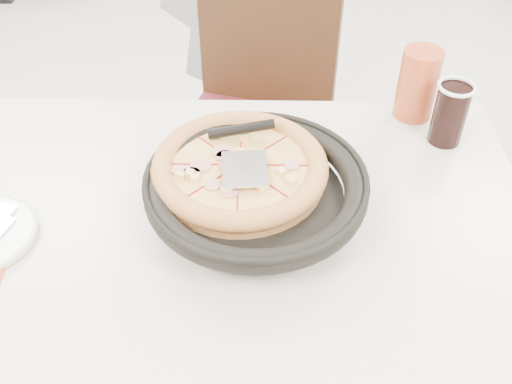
{
  "coord_description": "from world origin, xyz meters",
  "views": [
    {
      "loc": [
        -0.11,
        -1.03,
        1.54
      ],
      "look_at": [
        -0.12,
        -0.22,
        0.8
      ],
      "focal_mm": 42.0,
      "sensor_mm": 36.0,
      "label": 1
    }
  ],
  "objects_px": {
    "cola_glass": "(450,115)",
    "main_table": "(222,336)",
    "pizza_pan": "(256,195)",
    "pizza": "(240,174)",
    "chair_far": "(249,133)",
    "red_cup": "(418,84)"
  },
  "relations": [
    {
      "from": "main_table",
      "to": "pizza_pan",
      "type": "bearing_deg",
      "value": 17.64
    },
    {
      "from": "main_table",
      "to": "chair_far",
      "type": "bearing_deg",
      "value": 85.81
    },
    {
      "from": "pizza",
      "to": "red_cup",
      "type": "xyz_separation_m",
      "value": [
        0.38,
        0.29,
        0.02
      ]
    },
    {
      "from": "cola_glass",
      "to": "pizza",
      "type": "bearing_deg",
      "value": -156.25
    },
    {
      "from": "pizza_pan",
      "to": "red_cup",
      "type": "distance_m",
      "value": 0.48
    },
    {
      "from": "main_table",
      "to": "chair_far",
      "type": "height_order",
      "value": "chair_far"
    },
    {
      "from": "main_table",
      "to": "cola_glass",
      "type": "distance_m",
      "value": 0.7
    },
    {
      "from": "red_cup",
      "to": "main_table",
      "type": "bearing_deg",
      "value": -140.58
    },
    {
      "from": "cola_glass",
      "to": "red_cup",
      "type": "relative_size",
      "value": 0.81
    },
    {
      "from": "main_table",
      "to": "cola_glass",
      "type": "relative_size",
      "value": 9.23
    },
    {
      "from": "red_cup",
      "to": "cola_glass",
      "type": "bearing_deg",
      "value": -61.7
    },
    {
      "from": "main_table",
      "to": "red_cup",
      "type": "distance_m",
      "value": 0.72
    },
    {
      "from": "main_table",
      "to": "cola_glass",
      "type": "bearing_deg",
      "value": 28.0
    },
    {
      "from": "pizza",
      "to": "red_cup",
      "type": "bearing_deg",
      "value": 37.0
    },
    {
      "from": "main_table",
      "to": "pizza",
      "type": "xyz_separation_m",
      "value": [
        0.05,
        0.06,
        0.44
      ]
    },
    {
      "from": "chair_far",
      "to": "pizza",
      "type": "height_order",
      "value": "chair_far"
    },
    {
      "from": "chair_far",
      "to": "pizza_pan",
      "type": "bearing_deg",
      "value": 108.75
    },
    {
      "from": "main_table",
      "to": "cola_glass",
      "type": "height_order",
      "value": "cola_glass"
    },
    {
      "from": "pizza_pan",
      "to": "pizza",
      "type": "bearing_deg",
      "value": 128.19
    },
    {
      "from": "chair_far",
      "to": "cola_glass",
      "type": "distance_m",
      "value": 0.67
    },
    {
      "from": "cola_glass",
      "to": "red_cup",
      "type": "xyz_separation_m",
      "value": [
        -0.05,
        0.1,
        0.02
      ]
    },
    {
      "from": "cola_glass",
      "to": "main_table",
      "type": "bearing_deg",
      "value": -152.0
    }
  ]
}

